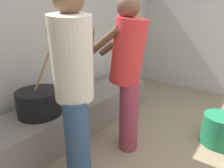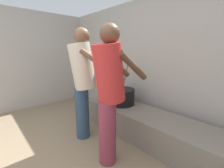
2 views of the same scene
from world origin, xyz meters
name	(u,v)px [view 1 (image 1 of 2)]	position (x,y,z in m)	size (l,w,h in m)	color
block_enclosure_rear	(45,41)	(0.00, 2.48, 1.07)	(5.34, 0.20, 2.15)	#ADA8A0
hearth_ledge	(79,112)	(0.05, 1.96, 0.20)	(2.35, 0.60, 0.39)	slate
cooking_pot_main	(39,102)	(-0.48, 1.97, 0.53)	(0.46, 0.46, 0.71)	black
cook_in_red_shirt	(127,69)	(0.07, 1.23, 0.89)	(0.35, 0.66, 1.57)	#8C3347
cook_in_cream_shirt	(74,82)	(-0.57, 1.29, 0.91)	(0.69, 0.70, 1.59)	navy
bucket_green_plastic	(220,130)	(0.76, 0.43, 0.17)	(0.37, 0.37, 0.35)	#1E7A4C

